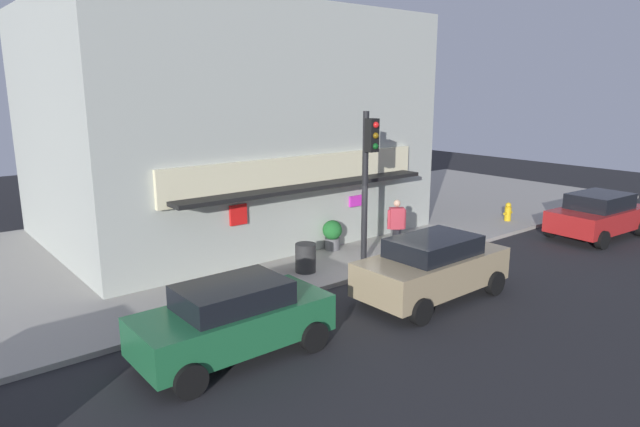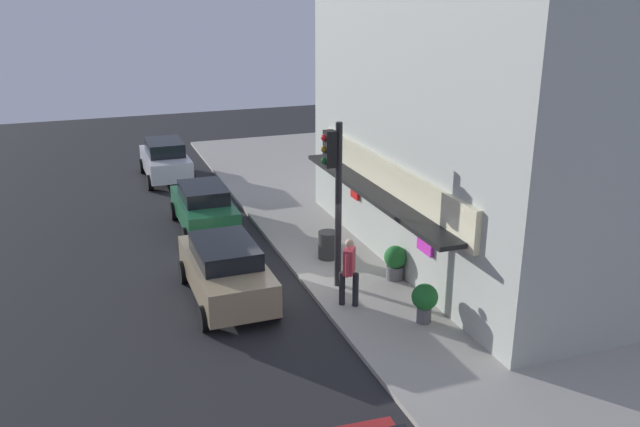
% 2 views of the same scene
% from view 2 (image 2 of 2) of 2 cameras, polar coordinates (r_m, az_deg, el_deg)
% --- Properties ---
extents(ground_plane, '(55.24, 55.24, 0.00)m').
position_cam_2_polar(ground_plane, '(18.89, -1.50, -6.11)').
color(ground_plane, '#232326').
extents(sidewalk, '(36.83, 11.84, 0.13)m').
position_cam_2_polar(sidewalk, '(21.32, 13.79, -3.47)').
color(sidewalk, '#A39E93').
rests_on(sidewalk, ground_plane).
extents(corner_building, '(12.46, 9.79, 7.76)m').
position_cam_2_polar(corner_building, '(21.19, 16.97, 7.27)').
color(corner_building, '#ADB2A8').
rests_on(corner_building, sidewalk).
extents(traffic_light, '(0.32, 0.58, 4.54)m').
position_cam_2_polar(traffic_light, '(17.52, 1.25, 2.56)').
color(traffic_light, black).
rests_on(traffic_light, sidewalk).
extents(trash_can, '(0.60, 0.60, 0.84)m').
position_cam_2_polar(trash_can, '(20.20, 0.69, -2.69)').
color(trash_can, '#2D2D2D').
rests_on(trash_can, sidewalk).
extents(pedestrian, '(0.54, 0.51, 1.82)m').
position_cam_2_polar(pedestrian, '(17.09, 2.49, -4.74)').
color(pedestrian, black).
rests_on(pedestrian, sidewalk).
extents(potted_plant_by_doorway, '(0.65, 0.65, 1.00)m').
position_cam_2_polar(potted_plant_by_doorway, '(16.61, 8.88, -7.25)').
color(potted_plant_by_doorway, '#59595B').
rests_on(potted_plant_by_doorway, sidewalk).
extents(potted_plant_by_window, '(0.64, 0.64, 0.98)m').
position_cam_2_polar(potted_plant_by_window, '(18.87, 6.41, -4.04)').
color(potted_plant_by_window, '#59595B').
rests_on(potted_plant_by_window, sidewalk).
extents(parked_car_green, '(3.96, 1.91, 1.56)m').
position_cam_2_polar(parked_car_green, '(23.12, -9.83, 0.56)').
color(parked_car_green, '#1E6038').
rests_on(parked_car_green, ground_plane).
extents(parked_car_tan, '(4.24, 2.05, 1.64)m').
position_cam_2_polar(parked_car_tan, '(17.91, -7.99, -4.76)').
color(parked_car_tan, '#9E8966').
rests_on(parked_car_tan, ground_plane).
extents(parked_car_white, '(4.02, 1.96, 1.69)m').
position_cam_2_polar(parked_car_white, '(29.50, -13.00, 4.47)').
color(parked_car_white, silver).
rests_on(parked_car_white, ground_plane).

